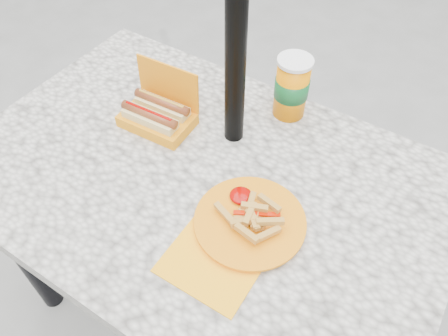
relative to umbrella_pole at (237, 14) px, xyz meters
The scene contains 6 objects.
ground 1.11m from the umbrella_pole, 90.00° to the right, with size 60.00×60.00×0.00m, color slate.
picnic_table 0.49m from the umbrella_pole, 90.00° to the right, with size 1.20×0.80×0.75m.
umbrella_pole is the anchor object (origin of this frame).
hotdog_box 0.38m from the umbrella_pole, 159.91° to the right, with size 0.19×0.14×0.16m.
fries_plate 0.44m from the umbrella_pole, 52.30° to the right, with size 0.25×0.34×0.05m.
soda_cup 0.32m from the umbrella_pole, 63.43° to the left, with size 0.09×0.09×0.18m.
Camera 1 is at (0.43, -0.55, 1.57)m, focal length 35.00 mm.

